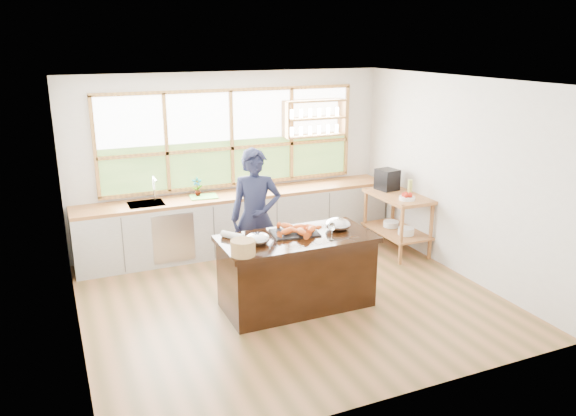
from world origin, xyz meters
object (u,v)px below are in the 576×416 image
island (297,271)px  cook (256,218)px  wicker_basket (243,248)px  espresso_machine (387,180)px

island → cook: (-0.20, 0.85, 0.46)m
island → wicker_basket: size_ratio=6.82×
espresso_machine → wicker_basket: espresso_machine is taller
cook → espresso_machine: 2.47m
island → wicker_basket: 0.99m
island → cook: bearing=103.5°
island → espresso_machine: bearing=33.0°
island → cook: cook is taller
island → wicker_basket: bearing=-158.5°
espresso_machine → island: bearing=-156.7°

